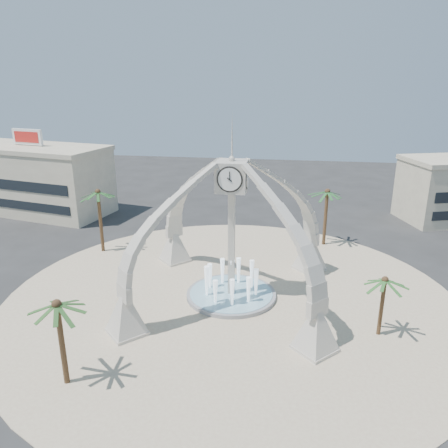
# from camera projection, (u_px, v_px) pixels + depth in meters

# --- Properties ---
(ground) EXTENTS (140.00, 140.00, 0.00)m
(ground) POSITION_uv_depth(u_px,v_px,m) (231.00, 297.00, 39.16)
(ground) COLOR #282828
(ground) RESTS_ON ground
(plaza) EXTENTS (40.00, 40.00, 0.06)m
(plaza) POSITION_uv_depth(u_px,v_px,m) (231.00, 297.00, 39.15)
(plaza) COLOR beige
(plaza) RESTS_ON ground
(clock_tower) EXTENTS (17.94, 17.94, 16.30)m
(clock_tower) POSITION_uv_depth(u_px,v_px,m) (232.00, 229.00, 37.09)
(clock_tower) COLOR #B9B0A4
(clock_tower) RESTS_ON ground
(fountain) EXTENTS (8.00, 8.00, 3.62)m
(fountain) POSITION_uv_depth(u_px,v_px,m) (231.00, 294.00, 39.07)
(fountain) COLOR gray
(fountain) RESTS_ON ground
(building_nw) EXTENTS (23.75, 13.73, 11.90)m
(building_nw) POSITION_uv_depth(u_px,v_px,m) (33.00, 179.00, 62.93)
(building_nw) COLOR beige
(building_nw) RESTS_ON ground
(palm_east) EXTENTS (4.32, 4.32, 5.24)m
(palm_east) POSITION_uv_depth(u_px,v_px,m) (385.00, 281.00, 31.98)
(palm_east) COLOR brown
(palm_east) RESTS_ON ground
(palm_west) EXTENTS (4.91, 4.91, 7.68)m
(palm_west) POSITION_uv_depth(u_px,v_px,m) (98.00, 193.00, 47.29)
(palm_west) COLOR brown
(palm_west) RESTS_ON ground
(palm_north) EXTENTS (4.31, 4.31, 7.20)m
(palm_north) POSITION_uv_depth(u_px,v_px,m) (327.00, 192.00, 49.40)
(palm_north) COLOR brown
(palm_north) RESTS_ON ground
(palm_south) EXTENTS (4.22, 4.22, 6.42)m
(palm_south) POSITION_uv_depth(u_px,v_px,m) (57.00, 305.00, 26.36)
(palm_south) COLOR brown
(palm_south) RESTS_ON ground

